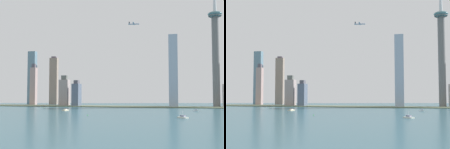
% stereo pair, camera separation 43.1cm
% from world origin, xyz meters
% --- Properties ---
extents(ground_plane, '(6000.00, 6000.00, 0.00)m').
position_xyz_m(ground_plane, '(0.00, 0.00, 0.00)').
color(ground_plane, '#34606E').
extents(waterfront_pier, '(729.80, 53.35, 2.02)m').
position_xyz_m(waterfront_pier, '(0.00, 461.77, 1.01)').
color(waterfront_pier, '#667254').
rests_on(waterfront_pier, ground).
extents(observation_tower, '(34.52, 34.52, 367.18)m').
position_xyz_m(observation_tower, '(220.76, 494.96, 156.40)').
color(observation_tower, slate).
rests_on(observation_tower, ground).
extents(skyscraper_0, '(24.88, 20.81, 81.42)m').
position_xyz_m(skyscraper_0, '(-166.90, 472.25, 37.21)').
color(skyscraper_0, '#A08F8D').
rests_on(skyscraper_0, ground).
extents(skyscraper_2, '(21.81, 25.60, 179.81)m').
position_xyz_m(skyscraper_2, '(117.74, 478.07, 89.91)').
color(skyscraper_2, '#9AACC5').
rests_on(skyscraper_2, ground).
extents(skyscraper_3, '(23.40, 15.74, 160.19)m').
position_xyz_m(skyscraper_3, '(-300.79, 546.81, 80.09)').
color(skyscraper_3, slate).
rests_on(skyscraper_3, ground).
extents(skyscraper_4, '(24.58, 12.05, 145.94)m').
position_xyz_m(skyscraper_4, '(-240.40, 568.58, 71.55)').
color(skyscraper_4, gray).
rests_on(skyscraper_4, ground).
extents(skyscraper_6, '(18.39, 27.43, 67.96)m').
position_xyz_m(skyscraper_6, '(-129.68, 462.83, 31.18)').
color(skyscraper_6, slate).
rests_on(skyscraper_6, ground).
extents(skyscraper_7, '(16.80, 13.78, 117.20)m').
position_xyz_m(skyscraper_7, '(-270.16, 497.40, 55.27)').
color(skyscraper_7, '#A98C87').
rests_on(skyscraper_7, ground).
extents(boat_2, '(15.90, 16.31, 10.06)m').
position_xyz_m(boat_2, '(134.29, 164.64, 1.60)').
color(boat_2, white).
rests_on(boat_2, ground).
extents(boat_3, '(9.47, 17.92, 3.30)m').
position_xyz_m(boat_3, '(-91.69, 290.39, 1.19)').
color(boat_3, beige).
rests_on(boat_3, ground).
extents(boat_5, '(10.10, 3.59, 6.47)m').
position_xyz_m(boat_5, '(162.02, 331.13, 1.25)').
color(boat_5, white).
rests_on(boat_5, ground).
extents(boat_6, '(8.75, 6.00, 7.58)m').
position_xyz_m(boat_6, '(-175.35, 367.98, 1.63)').
color(boat_6, white).
rests_on(boat_6, ground).
extents(channel_buoy_0, '(1.25, 1.25, 2.08)m').
position_xyz_m(channel_buoy_0, '(-11.22, 180.33, 1.04)').
color(channel_buoy_0, green).
rests_on(channel_buoy_0, ground).
extents(airplane, '(29.45, 31.65, 8.27)m').
position_xyz_m(airplane, '(17.82, 490.49, 215.79)').
color(airplane, '#ACB3CC').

